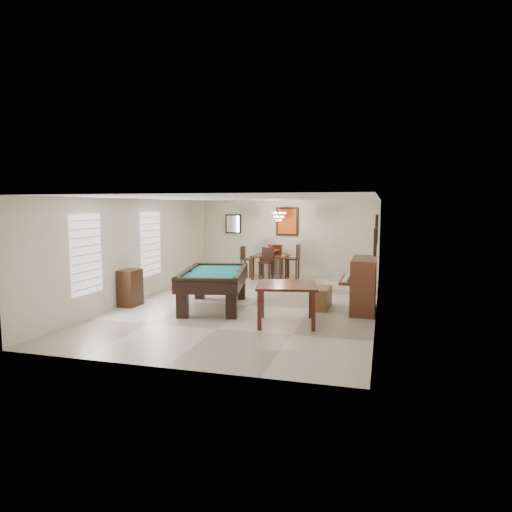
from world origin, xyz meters
The scene contains 25 objects.
ground_plane centered at (0.00, 0.00, -0.01)m, with size 6.00×9.00×0.02m, color beige.
wall_back centered at (0.00, 4.50, 1.30)m, with size 6.00×0.04×2.60m, color silver.
wall_front centered at (0.00, -4.50, 1.30)m, with size 6.00×0.04×2.60m, color silver.
wall_left centered at (-3.00, 0.00, 1.30)m, with size 0.04×9.00×2.60m, color silver.
wall_right centered at (3.00, 0.00, 1.30)m, with size 0.04×9.00×2.60m, color silver.
ceiling centered at (0.00, 0.00, 2.60)m, with size 6.00×9.00×0.04m, color white.
dining_step centered at (0.00, 3.25, 0.06)m, with size 6.00×2.50×0.12m, color beige.
window_left_front centered at (-2.97, -2.20, 1.40)m, with size 0.06×1.00×1.70m, color white.
window_left_rear centered at (-2.97, 0.60, 1.40)m, with size 0.06×1.00×1.70m, color white.
pool_table centered at (-0.74, -0.46, 0.43)m, with size 1.40×2.58×0.86m, color black, non-canonical shape.
square_table centered at (1.24, -1.49, 0.42)m, with size 1.21×1.21×0.83m, color #37130D, non-canonical shape.
upright_piano centered at (2.57, 0.12, 0.62)m, with size 0.83×1.48×1.23m, color brown, non-canonical shape.
piano_bench centered at (1.76, 0.15, 0.25)m, with size 0.35×0.90×0.50m, color brown.
apothecary_chest centered at (-2.78, -0.82, 0.44)m, with size 0.39×0.59×0.89m, color black.
dining_table centered at (-0.33, 3.48, 0.55)m, with size 1.05×1.05×0.87m, color black, non-canonical shape.
flower_vase centered at (-0.33, 3.48, 1.11)m, with size 0.14×0.14×0.24m, color #B00F18, non-canonical shape.
dining_chair_south centered at (-0.29, 2.78, 0.64)m, with size 0.38×0.38×1.04m, color black, non-canonical shape.
dining_chair_north centered at (-0.30, 4.26, 0.63)m, with size 0.38×0.38×1.02m, color black, non-canonical shape.
dining_chair_west centered at (-1.11, 3.53, 0.62)m, with size 0.37×0.37×1.00m, color black, non-canonical shape.
dining_chair_east centered at (0.38, 3.46, 0.68)m, with size 0.41×0.41×1.12m, color black, non-canonical shape.
chandelier centered at (0.00, 3.20, 2.20)m, with size 0.44×0.44×0.60m, color #FFE5B2, non-canonical shape.
back_painting centered at (0.00, 4.46, 1.90)m, with size 0.75×0.06×0.95m, color #D84C14.
back_mirror centered at (-1.90, 4.46, 1.80)m, with size 0.55×0.06×0.65m, color white.
right_picture_upper centered at (2.96, 0.30, 1.90)m, with size 0.06×0.55×0.65m, color slate.
right_picture_lower centered at (2.96, -1.00, 1.70)m, with size 0.06×0.45×0.55m, color gray.
Camera 1 is at (3.12, -10.51, 2.43)m, focal length 32.00 mm.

